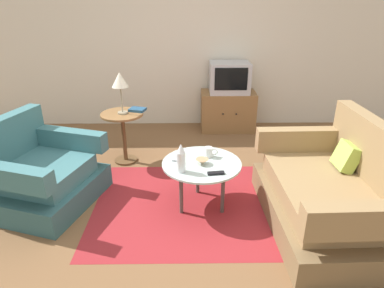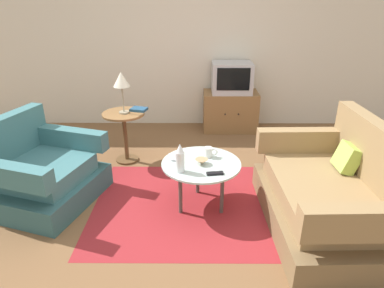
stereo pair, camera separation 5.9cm
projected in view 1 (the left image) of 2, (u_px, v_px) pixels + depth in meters
name	position (u px, v px, depth m)	size (l,w,h in m)	color
ground_plane	(186.00, 213.00, 3.21)	(16.00, 16.00, 0.00)	brown
back_wall	(186.00, 36.00, 4.95)	(9.00, 0.12, 2.70)	beige
area_rug	(201.00, 204.00, 3.34)	(2.10, 1.60, 0.00)	maroon
armchair	(39.00, 175.00, 3.30)	(1.16, 1.21, 0.84)	#325C60
couch	(332.00, 194.00, 2.96)	(0.99, 1.53, 0.94)	brown
coffee_table	(201.00, 167.00, 3.17)	(0.75, 0.75, 0.47)	#B2C6C1
side_table	(123.00, 127.00, 4.03)	(0.50, 0.50, 0.63)	olive
tv_stand	(228.00, 111.00, 5.10)	(0.80, 0.47, 0.59)	olive
television	(229.00, 77.00, 4.89)	(0.58, 0.45, 0.44)	#B7B7BC
table_lamp	(120.00, 81.00, 3.79)	(0.19, 0.19, 0.49)	#9E937A
vase	(181.00, 159.00, 2.94)	(0.08, 0.08, 0.27)	white
mug	(209.00, 152.00, 3.24)	(0.13, 0.08, 0.10)	white
bowl	(202.00, 162.00, 3.11)	(0.12, 0.12, 0.05)	tan
tv_remote_dark	(216.00, 173.00, 2.95)	(0.15, 0.06, 0.02)	black
tv_remote_silver	(176.00, 158.00, 3.22)	(0.08, 0.15, 0.02)	#B2B2B7
book	(137.00, 110.00, 4.03)	(0.22, 0.19, 0.03)	navy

